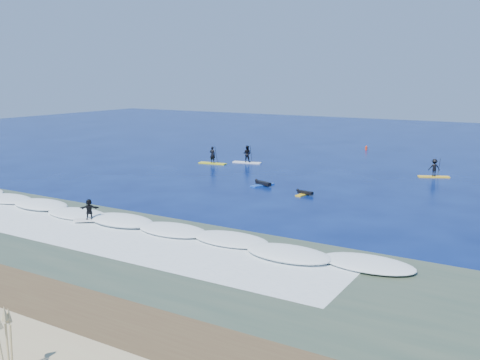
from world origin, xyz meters
The scene contains 11 objects.
ground centered at (0.00, 0.00, 0.00)m, with size 160.00×160.00×0.00m, color #031043.
shallow_water centered at (0.00, -14.00, 0.01)m, with size 90.00×13.00×0.01m, color #314334.
breaking_wave centered at (0.00, -10.00, 0.00)m, with size 40.00×6.00×0.30m, color white.
whitewater centered at (0.00, -13.00, 0.00)m, with size 34.00×5.00×0.02m, color silver.
sup_paddler_left centered at (-7.06, 12.30, 0.68)m, with size 3.15×1.08×2.16m.
sup_paddler_center centered at (-4.16, 14.67, 0.82)m, with size 3.21×1.32×2.19m.
sup_paddler_right centered at (14.89, 16.54, 0.77)m, with size 2.86×1.78×1.98m.
prone_paddler_near centered at (7.62, 3.53, 0.13)m, with size 1.51×1.95×0.40m.
prone_paddler_far centered at (3.05, 4.95, 0.16)m, with size 1.81×2.39×0.48m.
wave_surfer centered at (-0.87, -11.15, 0.82)m, with size 1.94×1.59×1.44m.
marker_buoy centered at (3.79, 30.99, 0.29)m, with size 0.28×0.28×0.68m.
Camera 1 is at (24.53, -34.68, 9.41)m, focal length 40.00 mm.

